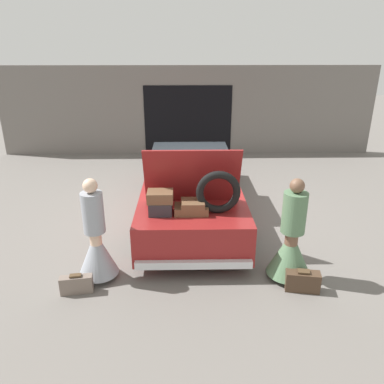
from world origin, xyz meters
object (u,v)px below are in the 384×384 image
(person_right, at_px, (291,244))
(car, at_px, (191,186))
(person_left, at_px, (96,244))
(suitcase_beside_right_person, at_px, (302,281))
(suitcase_beside_left_person, at_px, (77,284))

(person_right, bearing_deg, car, 36.27)
(person_left, xyz_separation_m, person_right, (2.93, -0.07, -0.00))
(person_left, height_order, suitcase_beside_right_person, person_left)
(suitcase_beside_left_person, bearing_deg, car, 58.74)
(person_left, height_order, suitcase_beside_left_person, person_left)
(person_left, distance_m, person_right, 2.93)
(suitcase_beside_left_person, distance_m, suitcase_beside_right_person, 3.29)
(car, height_order, suitcase_beside_left_person, car)
(suitcase_beside_right_person, bearing_deg, suitcase_beside_left_person, 179.81)
(suitcase_beside_left_person, bearing_deg, person_right, 5.86)
(car, distance_m, suitcase_beside_right_person, 3.27)
(person_left, bearing_deg, suitcase_beside_right_person, 89.99)
(suitcase_beside_right_person, bearing_deg, person_left, 172.48)
(person_right, distance_m, suitcase_beside_right_person, 0.55)
(person_right, distance_m, suitcase_beside_left_person, 3.22)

